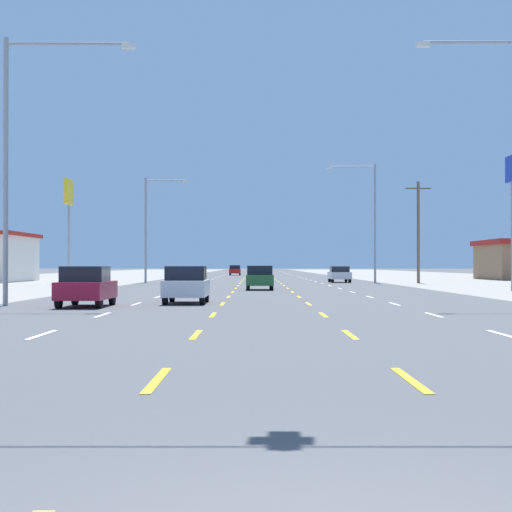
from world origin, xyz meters
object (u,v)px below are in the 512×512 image
streetlight_left_row_0 (19,148)px  pole_sign_right_row_1 (512,187)px  sedan_center_turn_far (260,273)px  pole_sign_left_row_2 (68,202)px  sedan_far_right_midfar (339,274)px  hatchback_center_turn_mid (259,278)px  streetlight_right_row_1 (370,214)px  hatchback_far_left_nearest (86,286)px  streetlight_left_row_1 (150,222)px  hatchback_inner_left_near (186,284)px  hatchback_inner_left_farther (235,270)px

streetlight_left_row_0 → pole_sign_right_row_1: bearing=36.2°
sedan_center_turn_far → pole_sign_left_row_2: (-16.91, -11.52, 6.40)m
sedan_far_right_midfar → streetlight_left_row_0: size_ratio=0.43×
pole_sign_left_row_2 → streetlight_left_row_0: size_ratio=0.87×
hatchback_center_turn_mid → streetlight_right_row_1: streetlight_right_row_1 is taller
hatchback_far_left_nearest → pole_sign_left_row_2: size_ratio=0.43×
streetlight_right_row_1 → streetlight_left_row_0: bearing=-115.0°
streetlight_left_row_1 → streetlight_right_row_1: (19.49, 0.00, 0.68)m
sedan_far_right_midfar → pole_sign_right_row_1: size_ratio=0.55×
streetlight_left_row_0 → streetlight_left_row_1: bearing=90.2°
streetlight_right_row_1 → hatchback_center_turn_mid: bearing=-115.5°
pole_sign_right_row_1 → hatchback_center_turn_mid: bearing=170.1°
hatchback_inner_left_near → streetlight_left_row_1: (-6.49, 39.50, 4.61)m
sedan_far_right_midfar → streetlight_left_row_1: size_ratio=0.48×
hatchback_center_turn_mid → sedan_center_turn_far: size_ratio=0.87×
hatchback_center_turn_mid → pole_sign_left_row_2: bearing=129.5°
sedan_far_right_midfar → sedan_center_turn_far: 11.48m
hatchback_center_turn_mid → streetlight_right_row_1: size_ratio=0.37×
pole_sign_right_row_1 → sedan_center_turn_far: bearing=113.7°
sedan_center_turn_far → streetlight_left_row_1: 15.56m
streetlight_left_row_1 → pole_sign_right_row_1: bearing=-43.1°
sedan_far_right_midfar → hatchback_inner_left_farther: size_ratio=1.15×
hatchback_inner_left_farther → streetlight_left_row_1: (-6.17, -53.87, 4.61)m
sedan_center_turn_far → pole_sign_right_row_1: (15.14, -34.53, 5.57)m
pole_sign_right_row_1 → pole_sign_left_row_2: bearing=144.3°
pole_sign_right_row_1 → streetlight_right_row_1: size_ratio=0.78×
hatchback_inner_left_near → hatchback_inner_left_farther: bearing=90.2°
pole_sign_left_row_2 → streetlight_left_row_0: streetlight_left_row_0 is taller
hatchback_inner_left_farther → hatchback_center_turn_mid: bearing=-87.4°
hatchback_inner_left_near → pole_sign_left_row_2: 41.92m
hatchback_inner_left_near → pole_sign_right_row_1: pole_sign_right_row_1 is taller
streetlight_left_row_0 → streetlight_left_row_1: streetlight_left_row_0 is taller
pole_sign_left_row_2 → sedan_far_right_midfar: bearing=6.1°
hatchback_inner_left_farther → streetlight_left_row_0: (-6.01, -95.40, 5.37)m
hatchback_inner_left_near → hatchback_center_turn_mid: bearing=80.6°
pole_sign_right_row_1 → streetlight_left_row_1: streetlight_left_row_1 is taller
hatchback_center_turn_mid → sedan_far_right_midfar: 24.04m
hatchback_far_left_nearest → streetlight_left_row_1: size_ratio=0.42×
hatchback_inner_left_near → streetlight_left_row_0: streetlight_left_row_0 is taller
hatchback_far_left_nearest → streetlight_left_row_1: 42.66m
pole_sign_right_row_1 → streetlight_right_row_1: 23.99m
hatchback_inner_left_near → streetlight_left_row_1: size_ratio=0.42×
pole_sign_left_row_2 → sedan_center_turn_far: bearing=34.3°
sedan_center_turn_far → streetlight_left_row_1: (-9.79, -11.17, 4.64)m
hatchback_center_turn_mid → streetlight_left_row_1: size_ratio=0.42×
hatchback_far_left_nearest → sedan_center_turn_far: size_ratio=0.87×
hatchback_inner_left_near → streetlight_right_row_1: 41.92m
hatchback_far_left_nearest → pole_sign_left_row_2: bearing=103.4°
hatchback_center_turn_mid → sedan_center_turn_far: bearing=89.7°
pole_sign_left_row_2 → streetlight_left_row_1: 7.34m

